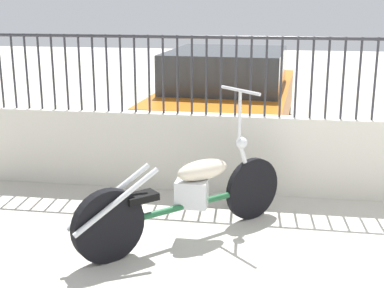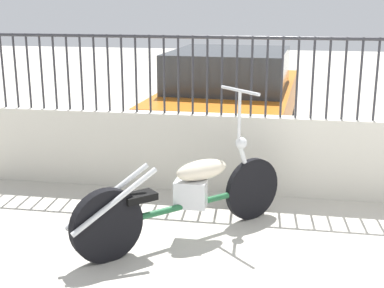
# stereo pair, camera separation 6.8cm
# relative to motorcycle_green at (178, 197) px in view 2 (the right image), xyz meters

# --- Properties ---
(motorcycle_green) EXTENTS (1.63, 1.60, 1.29)m
(motorcycle_green) POSITION_rel_motorcycle_green_xyz_m (0.00, 0.00, 0.00)
(motorcycle_green) COLOR black
(motorcycle_green) RESTS_ON ground_plane
(car_orange) EXTENTS (2.01, 4.21, 1.35)m
(car_orange) POSITION_rel_motorcycle_green_xyz_m (0.06, 3.69, 0.28)
(car_orange) COLOR black
(car_orange) RESTS_ON ground_plane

